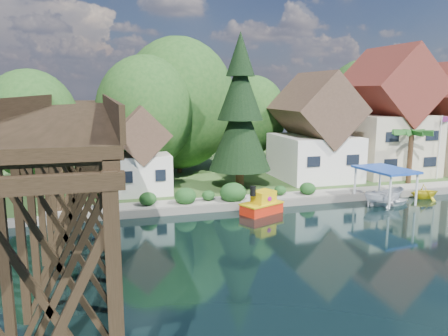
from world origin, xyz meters
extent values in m
plane|color=black|center=(0.00, 0.00, 0.00)|extent=(140.00, 140.00, 0.00)
cube|color=#2F4B1E|center=(0.00, 34.00, 0.25)|extent=(140.00, 52.00, 0.50)
cube|color=slate|center=(4.00, 8.00, 0.31)|extent=(60.00, 0.40, 0.62)
cube|color=gray|center=(6.00, 9.30, 0.53)|extent=(50.00, 2.60, 0.06)
cube|color=black|center=(-16.00, -12.80, 4.00)|extent=(4.00, 0.36, 8.00)
cube|color=black|center=(-16.00, -9.60, 4.00)|extent=(4.00, 0.36, 8.00)
cube|color=black|center=(-16.00, -6.40, 4.00)|extent=(4.00, 0.36, 8.00)
cube|color=black|center=(-16.00, -3.20, 4.00)|extent=(4.00, 0.36, 8.00)
cube|color=black|center=(-16.00, 0.00, 4.00)|extent=(4.00, 0.36, 8.00)
cube|color=black|center=(-16.00, 3.20, 4.00)|extent=(4.00, 0.36, 8.00)
cube|color=black|center=(-16.00, 6.40, 4.00)|extent=(4.00, 0.36, 8.00)
cube|color=black|center=(-16.00, 9.60, 4.00)|extent=(4.00, 0.36, 8.00)
cube|color=black|center=(-16.00, 12.80, 4.00)|extent=(4.00, 0.36, 8.00)
cube|color=black|center=(-16.00, 16.00, 4.00)|extent=(4.00, 0.36, 8.00)
cube|color=black|center=(-16.00, 19.20, 4.00)|extent=(4.00, 0.36, 8.00)
cube|color=black|center=(-16.00, 22.40, 4.00)|extent=(4.00, 0.36, 8.00)
cube|color=black|center=(-16.00, 25.60, 4.00)|extent=(4.00, 0.36, 8.00)
cube|color=black|center=(-17.75, 6.00, 8.05)|extent=(0.35, 44.00, 0.35)
cube|color=black|center=(-14.25, 6.00, 8.05)|extent=(0.35, 44.00, 0.35)
cube|color=black|center=(-16.00, 6.00, 8.35)|extent=(4.00, 44.00, 0.30)
cube|color=black|center=(-18.00, 6.00, 8.90)|extent=(0.12, 44.00, 0.80)
cube|color=black|center=(-14.00, 6.00, 8.90)|extent=(0.12, 44.00, 0.80)
cube|color=white|center=(7.00, 16.00, 2.75)|extent=(7.50, 8.00, 4.50)
cube|color=#483426|center=(7.00, 16.00, 7.70)|extent=(7.64, 8.64, 7.64)
cube|color=black|center=(4.90, 11.96, 2.98)|extent=(1.35, 0.08, 1.00)
cube|color=black|center=(9.10, 11.96, 2.98)|extent=(1.35, 0.08, 1.00)
cube|color=beige|center=(16.00, 16.50, 3.75)|extent=(8.50, 8.50, 6.50)
cube|color=maroon|center=(16.00, 16.50, 10.06)|extent=(8.65, 9.18, 8.65)
cube|color=black|center=(13.62, 12.21, 4.08)|extent=(1.53, 0.08, 1.00)
cube|color=black|center=(18.38, 12.21, 4.08)|extent=(1.53, 0.08, 1.00)
cube|color=white|center=(-11.00, 14.50, 2.25)|extent=(5.00, 5.00, 3.50)
cube|color=#483426|center=(-11.00, 14.50, 5.80)|extent=(5.09, 5.40, 5.09)
cube|color=black|center=(-12.40, 11.96, 2.43)|extent=(0.90, 0.08, 1.00)
cube|color=black|center=(-9.60, 11.96, 2.43)|extent=(0.90, 0.08, 1.00)
cylinder|color=#382314|center=(-10.00, 19.00, 2.75)|extent=(0.50, 0.50, 4.50)
ellipsoid|color=#1B4418|center=(-10.00, 19.00, 7.50)|extent=(4.40, 4.40, 5.06)
cylinder|color=#382314|center=(-6.00, 23.00, 2.98)|extent=(0.50, 0.50, 4.95)
ellipsoid|color=#1B4418|center=(-6.00, 23.00, 8.20)|extent=(5.00, 5.00, 5.75)
cylinder|color=#382314|center=(3.00, 24.00, 2.52)|extent=(0.50, 0.50, 4.05)
ellipsoid|color=#1B4418|center=(3.00, 24.00, 6.80)|extent=(4.00, 4.00, 4.60)
cylinder|color=#382314|center=(18.00, 24.00, 2.75)|extent=(0.50, 0.50, 4.50)
ellipsoid|color=#1B4418|center=(18.00, 24.00, 7.50)|extent=(4.60, 4.60, 5.29)
cylinder|color=#382314|center=(26.00, 20.00, 2.30)|extent=(0.50, 0.50, 3.60)
ellipsoid|color=#1B4418|center=(26.00, 20.00, 6.10)|extent=(3.80, 3.80, 4.37)
cylinder|color=#382314|center=(-20.00, 15.00, 2.52)|extent=(0.50, 0.50, 4.05)
ellipsoid|color=#1B4418|center=(-20.00, 15.00, 6.80)|extent=(4.00, 4.00, 4.60)
ellipsoid|color=#184418|center=(-8.00, 9.20, 1.27)|extent=(1.98, 1.98, 1.53)
ellipsoid|color=#184418|center=(-6.00, 9.50, 1.09)|extent=(1.54, 1.54, 1.19)
ellipsoid|color=#184418|center=(-4.00, 9.00, 1.35)|extent=(2.20, 2.20, 1.70)
ellipsoid|color=#184418|center=(-11.00, 9.40, 1.18)|extent=(1.76, 1.76, 1.36)
ellipsoid|color=#184418|center=(0.50, 9.60, 1.09)|extent=(1.54, 1.54, 1.19)
ellipsoid|color=#184418|center=(3.00, 9.30, 1.18)|extent=(1.76, 1.76, 1.36)
cylinder|color=#382314|center=(-1.86, 13.80, 1.83)|extent=(0.80, 0.80, 2.66)
cone|color=black|center=(-1.86, 13.80, 5.81)|extent=(5.84, 5.84, 7.08)
cone|color=black|center=(-1.86, 13.80, 9.79)|extent=(4.25, 4.25, 5.75)
cone|color=black|center=(-1.86, 13.80, 12.89)|extent=(2.66, 2.66, 3.98)
cylinder|color=#382314|center=(14.91, 11.03, 2.93)|extent=(0.49, 0.49, 4.85)
ellipsoid|color=#1C511B|center=(14.91, 11.03, 5.57)|extent=(5.02, 5.02, 1.10)
cylinder|color=white|center=(19.13, 11.92, 3.81)|extent=(0.09, 0.09, 6.61)
cube|color=#A2160B|center=(19.64, 12.00, 6.73)|extent=(0.94, 0.18, 0.57)
cube|color=red|center=(-2.42, 6.46, 0.37)|extent=(3.61, 2.86, 0.85)
cube|color=#DBB20B|center=(-2.42, 6.46, 0.83)|extent=(3.75, 3.00, 0.11)
cube|color=#DBB20B|center=(-2.23, 6.54, 1.28)|extent=(2.08, 1.86, 1.06)
cylinder|color=black|center=(-3.30, 6.07, 1.97)|extent=(0.47, 0.47, 0.75)
cylinder|color=#9F0C78|center=(-1.96, 5.94, 1.28)|extent=(0.38, 0.23, 0.38)
cylinder|color=#9F0C78|center=(-2.49, 7.15, 1.28)|extent=(0.38, 0.23, 0.38)
cylinder|color=#9F0C78|center=(-1.45, 6.89, 1.28)|extent=(0.23, 0.38, 0.38)
imported|color=white|center=(9.17, 6.02, 0.37)|extent=(3.65, 2.66, 0.74)
imported|color=white|center=(8.56, 6.13, 0.76)|extent=(4.07, 1.88, 1.52)
cube|color=#1A44AE|center=(8.56, 6.13, 3.05)|extent=(3.84, 5.20, 0.18)
cylinder|color=white|center=(10.14, 4.15, 1.68)|extent=(0.18, 0.18, 2.74)
cylinder|color=white|center=(9.70, 8.40, 1.68)|extent=(0.18, 0.18, 2.74)
cylinder|color=white|center=(7.41, 3.87, 1.68)|extent=(0.18, 0.18, 2.74)
cylinder|color=white|center=(6.97, 8.11, 1.68)|extent=(0.18, 0.18, 2.74)
imported|color=yellow|center=(13.46, 7.00, 0.72)|extent=(2.88, 2.53, 1.44)
camera|label=1|loc=(-14.44, -24.84, 9.57)|focal=35.00mm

